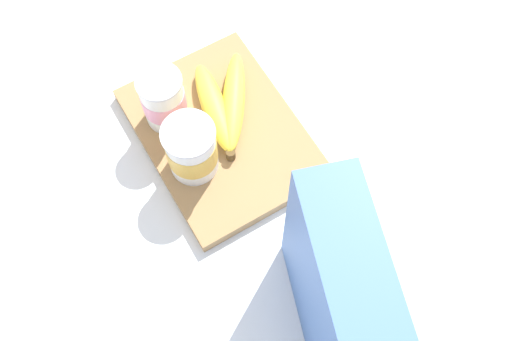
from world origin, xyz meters
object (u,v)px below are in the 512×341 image
object	(u,v)px
yogurt_cup_back	(163,99)
banana_bunch	(224,105)
cutting_board	(221,134)
yogurt_cup_front	(191,149)
cereal_box	(335,284)

from	to	relation	value
yogurt_cup_back	banana_bunch	distance (m)	0.09
yogurt_cup_back	banana_bunch	xyz separation A→B (m)	(-0.03, -0.08, -0.03)
cutting_board	yogurt_cup_front	size ratio (longest dim) A/B	3.01
cutting_board	banana_bunch	bearing A→B (deg)	-38.49
yogurt_cup_front	banana_bunch	bearing A→B (deg)	-55.37
cutting_board	yogurt_cup_back	world-z (taller)	yogurt_cup_back
yogurt_cup_front	banana_bunch	distance (m)	0.10
cutting_board	banana_bunch	xyz separation A→B (m)	(0.03, -0.02, 0.03)
cereal_box	banana_bunch	bearing A→B (deg)	-167.38
cereal_box	yogurt_cup_front	xyz separation A→B (m)	(0.26, 0.05, -0.06)
cutting_board	banana_bunch	distance (m)	0.04
yogurt_cup_front	cereal_box	bearing A→B (deg)	-169.06
banana_bunch	cereal_box	bearing A→B (deg)	174.56
cutting_board	cereal_box	distance (m)	0.31
yogurt_cup_front	yogurt_cup_back	world-z (taller)	same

